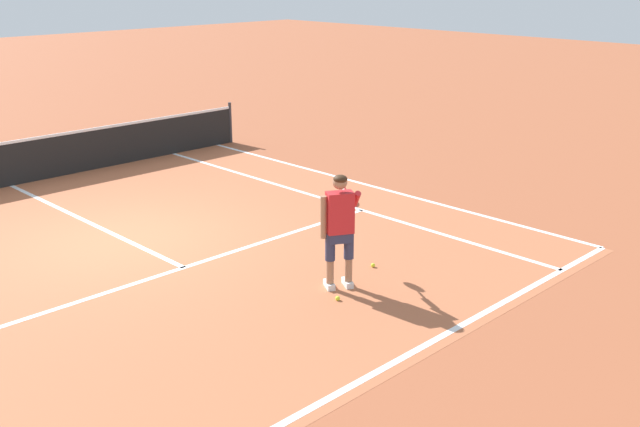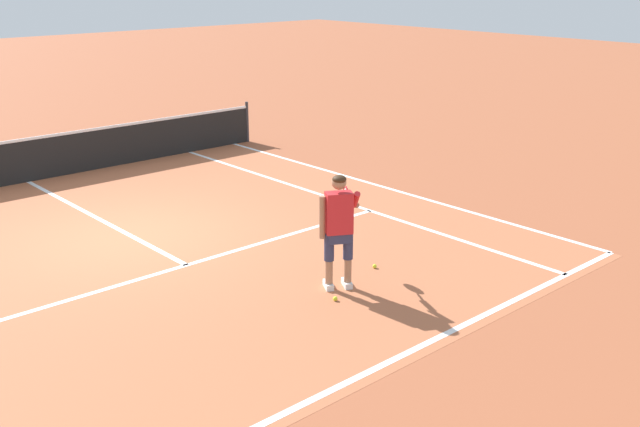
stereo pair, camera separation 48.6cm
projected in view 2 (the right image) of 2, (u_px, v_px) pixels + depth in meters
name	position (u px, v px, depth m)	size (l,w,h in m)	color
ground_plane	(132.00, 237.00, 12.90)	(80.00, 80.00, 0.00)	#9E5133
court_inner_surface	(151.00, 246.00, 12.44)	(10.98, 10.99, 0.00)	#B2603D
line_baseline	(379.00, 367.00, 8.69)	(10.98, 0.10, 0.01)	white
line_service	(186.00, 265.00, 11.66)	(8.23, 0.10, 0.01)	white
line_centre_service	(95.00, 217.00, 13.92)	(0.10, 6.40, 0.01)	white
line_singles_right	(331.00, 198.00, 15.04)	(0.10, 10.59, 0.01)	white
line_doubles_right	(378.00, 185.00, 15.91)	(0.10, 10.59, 0.01)	white
tennis_net	(26.00, 160.00, 16.02)	(11.96, 0.08, 1.07)	#333338
tennis_player	(339.00, 224.00, 10.55)	(1.04, 0.91, 1.71)	white
tennis_ball_near_feet	(335.00, 299.00, 10.41)	(0.07, 0.07, 0.07)	#CCE02D
tennis_ball_by_baseline	(375.00, 266.00, 11.54)	(0.07, 0.07, 0.07)	#CCE02D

